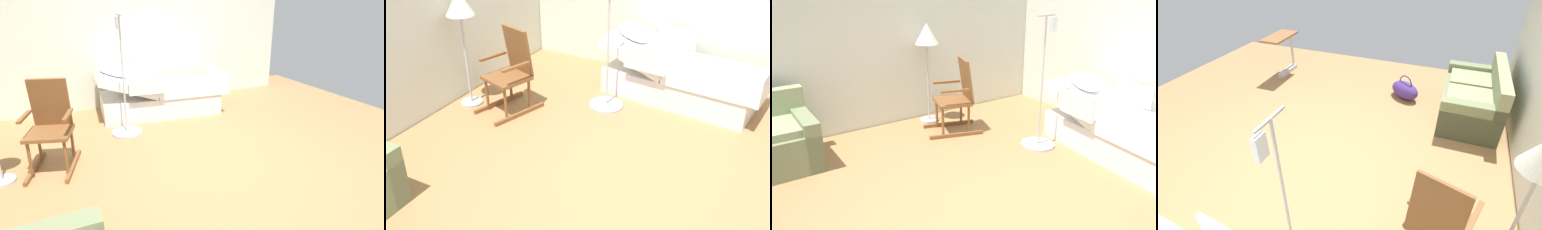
{
  "view_description": "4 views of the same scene",
  "coord_description": "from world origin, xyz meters",
  "views": [
    {
      "loc": [
        -3.0,
        1.87,
        1.94
      ],
      "look_at": [
        0.07,
        0.44,
        0.7
      ],
      "focal_mm": 31.18,
      "sensor_mm": 36.0,
      "label": 1
    },
    {
      "loc": [
        -3.13,
        -1.23,
        2.73
      ],
      "look_at": [
        0.17,
        0.52,
        0.61
      ],
      "focal_mm": 41.48,
      "sensor_mm": 36.0,
      "label": 2
    },
    {
      "loc": [
        -1.93,
        -2.58,
        2.2
      ],
      "look_at": [
        0.09,
        0.45,
        0.84
      ],
      "focal_mm": 36.81,
      "sensor_mm": 36.0,
      "label": 3
    },
    {
      "loc": [
        2.56,
        1.71,
        2.55
      ],
      "look_at": [
        -0.03,
        0.69,
        0.74
      ],
      "focal_mm": 26.56,
      "sensor_mm": 36.0,
      "label": 4
    }
  ],
  "objects": [
    {
      "name": "ground_plane",
      "position": [
        0.0,
        0.0,
        0.0
      ],
      "size": [
        7.16,
        7.16,
        0.0
      ],
      "primitive_type": "plane",
      "color": "#9E7247"
    },
    {
      "name": "hospital_bed",
      "position": [
        2.19,
        0.06,
        0.29
      ],
      "size": [
        1.17,
        2.2,
        0.91
      ],
      "color": "silver",
      "rests_on": "ground"
    },
    {
      "name": "rocking_chair",
      "position": [
        0.91,
        1.85,
        0.5
      ],
      "size": [
        0.87,
        0.68,
        1.05
      ],
      "color": "brown",
      "rests_on": "ground"
    },
    {
      "name": "side_wall",
      "position": [
        2.91,
        0.0,
        1.35
      ],
      "size": [
        0.1,
        5.53,
        2.7
      ],
      "primitive_type": "cube",
      "color": "silver",
      "rests_on": "ground"
    },
    {
      "name": "iv_pole",
      "position": [
        1.52,
        0.82,
        0.25
      ],
      "size": [
        0.44,
        0.44,
        1.69
      ],
      "color": "#B2B5BA",
      "rests_on": "ground"
    }
  ]
}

